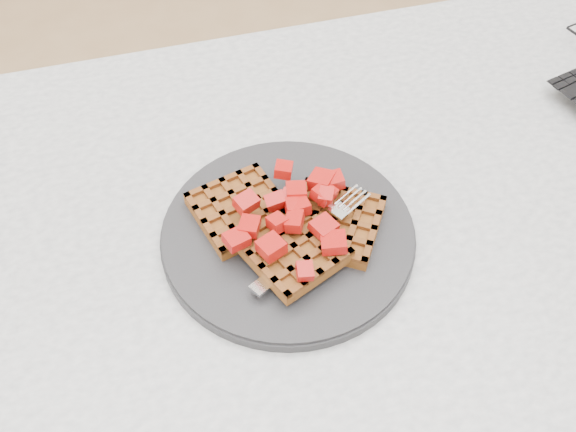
# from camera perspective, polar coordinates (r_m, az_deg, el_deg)

# --- Properties ---
(table) EXTENTS (1.20, 0.80, 0.75)m
(table) POSITION_cam_1_polar(r_m,az_deg,el_deg) (0.84, 10.56, -5.16)
(table) COLOR silver
(table) RESTS_ON ground
(plate) EXTENTS (0.28, 0.28, 0.02)m
(plate) POSITION_cam_1_polar(r_m,az_deg,el_deg) (0.71, 0.00, -1.63)
(plate) COLOR black
(plate) RESTS_ON table
(waffles) EXTENTS (0.22, 0.19, 0.03)m
(waffles) POSITION_cam_1_polar(r_m,az_deg,el_deg) (0.69, 0.10, -0.90)
(waffles) COLOR brown
(waffles) RESTS_ON plate
(strawberry_pile) EXTENTS (0.15, 0.15, 0.02)m
(strawberry_pile) POSITION_cam_1_polar(r_m,az_deg,el_deg) (0.67, 0.00, 0.75)
(strawberry_pile) COLOR #8F0000
(strawberry_pile) RESTS_ON waffles
(fork) EXTENTS (0.17, 0.11, 0.02)m
(fork) POSITION_cam_1_polar(r_m,az_deg,el_deg) (0.69, 2.77, -2.03)
(fork) COLOR silver
(fork) RESTS_ON plate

